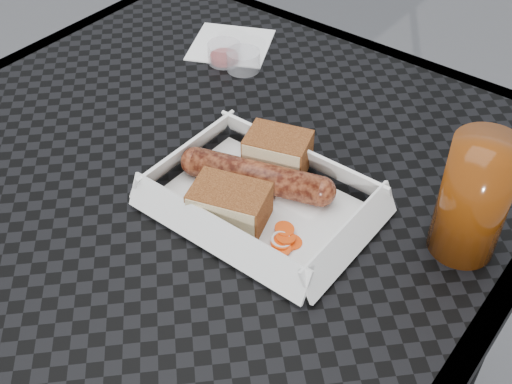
% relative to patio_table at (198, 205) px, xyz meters
% --- Properties ---
extents(patio_table, '(0.80, 0.80, 0.74)m').
position_rel_patio_table_xyz_m(patio_table, '(0.00, 0.00, 0.00)').
color(patio_table, black).
rests_on(patio_table, ground).
extents(food_tray, '(0.22, 0.15, 0.00)m').
position_rel_patio_table_xyz_m(food_tray, '(0.12, -0.01, 0.08)').
color(food_tray, white).
rests_on(food_tray, patio_table).
extents(bratwurst, '(0.18, 0.08, 0.04)m').
position_rel_patio_table_xyz_m(bratwurst, '(0.09, 0.01, 0.10)').
color(bratwurst, brown).
rests_on(bratwurst, food_tray).
extents(bread_near, '(0.09, 0.07, 0.05)m').
position_rel_patio_table_xyz_m(bread_near, '(0.09, 0.05, 0.10)').
color(bread_near, brown).
rests_on(bread_near, food_tray).
extents(bread_far, '(0.10, 0.08, 0.04)m').
position_rel_patio_table_xyz_m(bread_far, '(0.10, -0.05, 0.10)').
color(bread_far, brown).
rests_on(bread_far, food_tray).
extents(veg_garnish, '(0.03, 0.03, 0.00)m').
position_rel_patio_table_xyz_m(veg_garnish, '(0.17, -0.05, 0.08)').
color(veg_garnish, '#F3440A').
rests_on(veg_garnish, food_tray).
extents(napkin, '(0.16, 0.16, 0.00)m').
position_rel_patio_table_xyz_m(napkin, '(-0.15, 0.25, 0.08)').
color(napkin, white).
rests_on(napkin, patio_table).
extents(condiment_cup_sauce, '(0.05, 0.05, 0.03)m').
position_rel_patio_table_xyz_m(condiment_cup_sauce, '(-0.12, 0.21, 0.09)').
color(condiment_cup_sauce, maroon).
rests_on(condiment_cup_sauce, patio_table).
extents(condiment_cup_empty, '(0.05, 0.05, 0.03)m').
position_rel_patio_table_xyz_m(condiment_cup_empty, '(-0.09, 0.21, 0.09)').
color(condiment_cup_empty, silver).
rests_on(condiment_cup_empty, patio_table).
extents(drink_glass, '(0.07, 0.07, 0.14)m').
position_rel_patio_table_xyz_m(drink_glass, '(0.32, 0.07, 0.15)').
color(drink_glass, '#5C2707').
rests_on(drink_glass, patio_table).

